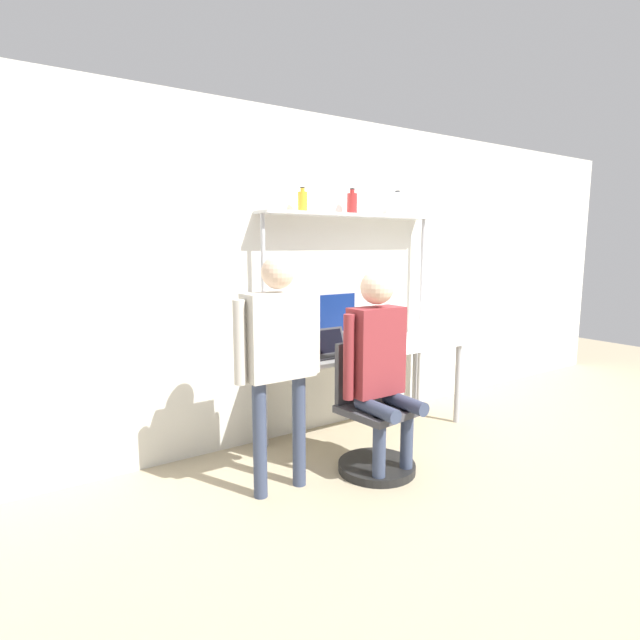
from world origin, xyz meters
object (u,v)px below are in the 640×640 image
Objects in this scene: person_seated at (379,355)px; person_standing at (279,345)px; bottle_red at (352,203)px; laptop at (328,348)px; monitor at (333,317)px; office_chair at (373,431)px; bottle_amber at (303,201)px; cell_phone at (362,352)px; bottle_clear at (397,205)px.

person_seated is 0.75m from person_standing.
laptop is at bearing -145.97° from bottle_red.
person_standing is 1.66m from bottle_red.
monitor is 2.21× the size of bottle_red.
person_standing is (-0.72, 0.09, 0.71)m from office_chair.
bottle_amber is at bearing 96.36° from office_chair.
cell_phone is at bearing 61.82° from office_chair.
bottle_amber is (0.63, 0.71, 0.98)m from person_standing.
bottle_clear is at bearing 42.81° from person_seated.
laptop is 1.55m from bottle_clear.
person_seated is at bearing -84.01° from office_chair.
laptop is at bearing 31.20° from person_standing.
bottle_red is (0.46, 0.31, 1.16)m from laptop.
bottle_red is (1.13, 0.71, 0.99)m from person_standing.
bottle_red reaches higher than monitor.
bottle_clear is at bearing 23.48° from person_standing.
bottle_red is 0.52m from bottle_clear.
person_standing reaches higher than office_chair.
bottle_clear is (0.98, 0.31, 1.16)m from laptop.
office_chair is 4.41× the size of bottle_red.
office_chair is 1.01m from person_standing.
person_seated is (-0.21, -0.85, -0.15)m from monitor.
cell_phone is 1.03m from person_standing.
cell_phone is 0.78× the size of bottle_amber.
bottle_amber reaches higher than person_seated.
person_seated is at bearing -115.46° from cell_phone.
cell_phone is at bearing -87.09° from monitor.
bottle_red reaches higher than laptop.
person_seated is at bearing -83.66° from bottle_amber.
bottle_red is at bearing 64.74° from person_seated.
bottle_clear is (0.52, -0.00, 0.00)m from bottle_red.
cell_phone is 0.16× the size of office_chair.
cell_phone is 1.30m from bottle_amber.
bottle_clear is at bearing 0.28° from monitor.
cell_phone is at bearing 19.49° from person_standing.
laptop is 1.19m from bottle_amber.
monitor is at bearing 92.91° from cell_phone.
person_seated is at bearing -103.68° from monitor.
office_chair is (-0.21, -0.80, -0.73)m from monitor.
person_seated is at bearing -84.04° from laptop.
person_standing is (-0.72, 0.14, 0.13)m from person_seated.
bottle_amber is at bearing 97.01° from laptop.
monitor is at bearing 75.29° from office_chair.
person_standing is (-0.95, -0.34, 0.22)m from cell_phone.
monitor is 0.98m from bottle_red.
bottle_amber reaches higher than monitor.
bottle_amber is 0.50m from bottle_red.
laptop reaches higher than office_chair.
bottle_amber reaches higher than office_chair.
office_chair is 4.86× the size of bottle_amber.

